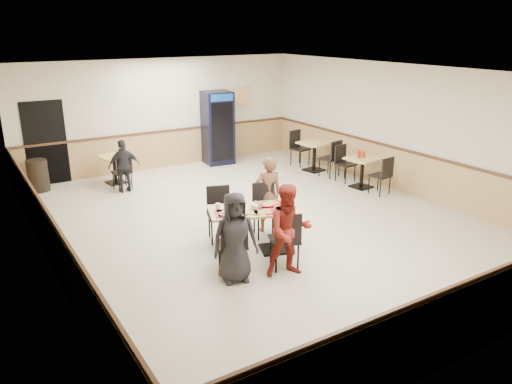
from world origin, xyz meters
TOP-DOWN VIEW (x-y plane):
  - ground at (0.00, 0.00)m, footprint 10.00×10.00m
  - room_shell at (1.78, 2.55)m, footprint 10.00×10.00m
  - main_table at (-0.84, -1.15)m, footprint 1.68×1.22m
  - main_chairs at (-0.89, -1.13)m, footprint 1.86×2.12m
  - diner_woman_left at (-1.61, -1.85)m, footprint 0.80×0.63m
  - diner_woman_right at (-0.79, -2.14)m, footprint 0.87×0.76m
  - diner_man_opposite at (-0.07, -0.44)m, footprint 0.61×0.47m
  - lone_diner at (-1.67, 3.39)m, footprint 0.77×0.38m
  - tabletop_clutter at (-0.87, -1.21)m, footprint 1.38×0.87m
  - side_table_near at (3.38, 0.63)m, footprint 0.77×0.77m
  - side_table_near_chair_south at (3.38, 0.03)m, footprint 0.48×0.48m
  - side_table_near_chair_north at (3.38, 1.23)m, footprint 0.48×0.48m
  - side_table_far at (3.32, 2.44)m, footprint 0.88×0.88m
  - side_table_far_chair_south at (3.32, 1.80)m, footprint 0.55×0.55m
  - side_table_far_chair_north at (3.32, 3.09)m, footprint 0.55×0.55m
  - condiment_caddy at (3.35, 0.68)m, footprint 0.23×0.06m
  - back_table at (-1.67, 4.20)m, footprint 0.75×0.75m
  - back_table_chair_lone at (-1.67, 3.63)m, footprint 0.47×0.47m
  - pepsi_cooler at (1.48, 4.59)m, footprint 0.86×0.87m
  - trash_bin at (-3.44, 4.55)m, footprint 0.49×0.49m

SIDE VIEW (x-z plane):
  - ground at x=0.00m, z-range 0.00..0.00m
  - trash_bin at x=-3.44m, z-range 0.00..0.77m
  - back_table_chair_lone at x=-1.67m, z-range 0.00..0.91m
  - side_table_near_chair_south at x=3.38m, z-range 0.00..0.95m
  - side_table_near_chair_north at x=3.38m, z-range 0.00..0.95m
  - back_table at x=-1.67m, z-range 0.12..0.84m
  - side_table_near at x=3.38m, z-range 0.12..0.87m
  - side_table_far_chair_south at x=3.32m, z-range 0.00..1.02m
  - side_table_far_chair_north at x=3.32m, z-range 0.00..1.02m
  - main_chairs at x=-0.89m, z-range 0.00..1.03m
  - side_table_far at x=3.32m, z-range 0.13..0.94m
  - main_table at x=-0.84m, z-range 0.13..0.95m
  - room_shell at x=1.78m, z-range -4.42..5.58m
  - lone_diner at x=-1.67m, z-range 0.00..1.27m
  - diner_woman_left at x=-1.61m, z-range 0.00..1.45m
  - diner_man_opposite at x=-0.07m, z-range 0.00..1.48m
  - diner_woman_right at x=-0.79m, z-range 0.00..1.51m
  - tabletop_clutter at x=-0.87m, z-range 0.77..0.89m
  - condiment_caddy at x=3.35m, z-range 0.74..0.94m
  - pepsi_cooler at x=1.48m, z-range 0.00..2.07m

